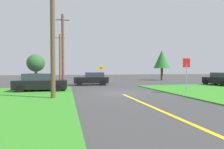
# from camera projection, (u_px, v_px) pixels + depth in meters

# --- Properties ---
(ground_plane) EXTENTS (120.00, 120.00, 0.00)m
(ground_plane) POSITION_uv_depth(u_px,v_px,m) (120.00, 93.00, 16.00)
(ground_plane) COLOR #3B3B3B
(lane_stripe_center) EXTENTS (0.20, 14.00, 0.01)m
(lane_stripe_center) POSITION_uv_depth(u_px,v_px,m) (170.00, 115.00, 8.22)
(lane_stripe_center) COLOR yellow
(lane_stripe_center) RESTS_ON ground
(stop_sign) EXTENTS (0.74, 0.16, 2.90)m
(stop_sign) POSITION_uv_depth(u_px,v_px,m) (186.00, 69.00, 15.74)
(stop_sign) COLOR #9EA0A8
(stop_sign) RESTS_ON ground
(car_approaching_junction) EXTENTS (4.43, 2.47, 1.62)m
(car_approaching_junction) POSITION_uv_depth(u_px,v_px,m) (92.00, 79.00, 24.30)
(car_approaching_junction) COLOR black
(car_approaching_junction) RESTS_ON ground
(car_on_crossroad) EXTENTS (2.03, 4.10, 1.62)m
(car_on_crossroad) POSITION_uv_depth(u_px,v_px,m) (220.00, 79.00, 23.16)
(car_on_crossroad) COLOR black
(car_on_crossroad) RESTS_ON ground
(parked_car_near_building) EXTENTS (4.56, 2.18, 1.62)m
(parked_car_near_building) POSITION_uv_depth(u_px,v_px,m) (40.00, 83.00, 17.03)
(parked_car_near_building) COLOR black
(parked_car_near_building) RESTS_ON ground
(utility_pole_near) EXTENTS (1.80, 0.33, 9.48)m
(utility_pole_near) POSITION_uv_depth(u_px,v_px,m) (53.00, 26.00, 12.57)
(utility_pole_near) COLOR brown
(utility_pole_near) RESTS_ON ground
(utility_pole_mid) EXTENTS (1.80, 0.35, 9.46)m
(utility_pole_mid) POSITION_uv_depth(u_px,v_px,m) (63.00, 49.00, 25.84)
(utility_pole_mid) COLOR brown
(utility_pole_mid) RESTS_ON ground
(utility_pole_far) EXTENTS (1.80, 0.37, 8.48)m
(utility_pole_far) POSITION_uv_depth(u_px,v_px,m) (60.00, 57.00, 34.97)
(utility_pole_far) COLOR brown
(utility_pole_far) RESTS_ON ground
(direction_sign) EXTENTS (0.91, 0.08, 2.64)m
(direction_sign) POSITION_uv_depth(u_px,v_px,m) (101.00, 72.00, 24.67)
(direction_sign) COLOR slate
(direction_sign) RESTS_ON ground
(oak_tree_left) EXTENTS (2.69, 2.69, 4.35)m
(oak_tree_left) POSITION_uv_depth(u_px,v_px,m) (36.00, 63.00, 29.22)
(oak_tree_left) COLOR brown
(oak_tree_left) RESTS_ON ground
(pine_tree_center) EXTENTS (3.05, 3.05, 5.63)m
(pine_tree_center) POSITION_uv_depth(u_px,v_px,m) (162.00, 59.00, 35.59)
(pine_tree_center) COLOR brown
(pine_tree_center) RESTS_ON ground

